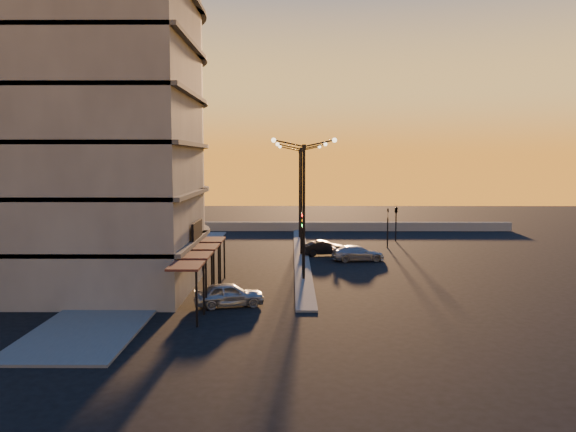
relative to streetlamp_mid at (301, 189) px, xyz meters
The scene contains 14 objects.
ground 11.46m from the streetlamp_mid, 90.00° to the right, with size 120.00×120.00×0.00m, color black.
sidewalk_west 13.30m from the streetlamp_mid, 150.26° to the right, with size 5.00×40.00×0.12m, color #535351.
median 5.53m from the streetlamp_mid, 90.00° to the left, with size 1.20×36.00×0.12m, color #535351.
parapet 16.91m from the streetlamp_mid, 82.87° to the left, with size 44.00×0.50×1.00m, color gray.
building 18.31m from the streetlamp_mid, 144.54° to the right, with size 14.35×17.08×25.00m.
streetlamp_near 10.00m from the streetlamp_mid, 90.00° to the right, with size 4.32×0.32×9.51m.
streetlamp_mid is the anchor object (origin of this frame).
streetlamp_far 10.00m from the streetlamp_mid, 90.00° to the left, with size 4.32×0.32×9.51m.
traffic_light_main 7.62m from the streetlamp_mid, 90.00° to the right, with size 0.28×0.44×4.25m.
signal_east_a 9.67m from the streetlamp_mid, 26.57° to the left, with size 0.13×0.16×3.60m.
signal_east_b 12.67m from the streetlamp_mid, 40.10° to the left, with size 0.42×1.99×3.60m.
car_hatchback 17.92m from the streetlamp_mid, 104.34° to the right, with size 1.55×3.86×1.32m, color gray.
car_sedan 5.35m from the streetlamp_mid, ahead, with size 1.30×3.74×1.23m, color black.
car_wagon 7.26m from the streetlamp_mid, 31.62° to the right, with size 1.71×4.20×1.22m, color #96979D.
Camera 1 is at (-0.81, -37.10, 8.13)m, focal length 35.00 mm.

